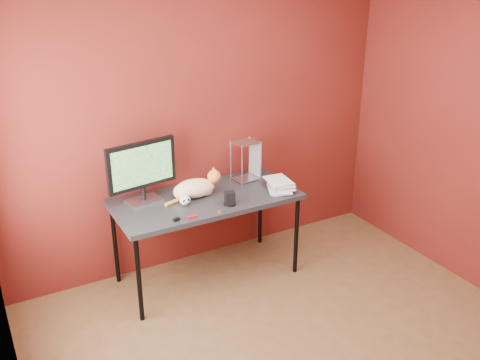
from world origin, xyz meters
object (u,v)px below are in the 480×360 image
skull_mug (185,200)px  speaker (230,199)px  book_stack (270,133)px  monitor (142,169)px  cat (195,188)px  desk (206,203)px

skull_mug → speaker: speaker is taller
book_stack → skull_mug: bearing=174.9°
monitor → book_stack: size_ratio=0.58×
skull_mug → book_stack: book_stack is taller
monitor → cat: (0.39, -0.11, -0.20)m
monitor → cat: size_ratio=1.16×
cat → book_stack: size_ratio=0.50×
desk → monitor: size_ratio=2.60×
monitor → skull_mug: 0.41m
monitor → book_stack: book_stack is taller
skull_mug → book_stack: 0.87m
cat → speaker: cat is taller
skull_mug → cat: bearing=42.2°
monitor → speaker: size_ratio=5.26×
cat → skull_mug: size_ratio=5.79×
speaker → skull_mug: bearing=168.8°
monitor → skull_mug: monitor is taller
desk → monitor: bearing=161.8°
skull_mug → speaker: (0.31, -0.16, 0.01)m
cat → monitor: bearing=171.2°
desk → skull_mug: (-0.21, -0.06, 0.09)m
monitor → book_stack: (0.99, -0.28, 0.22)m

